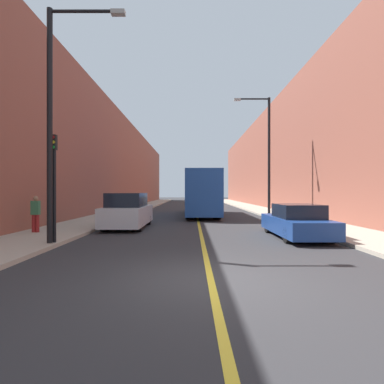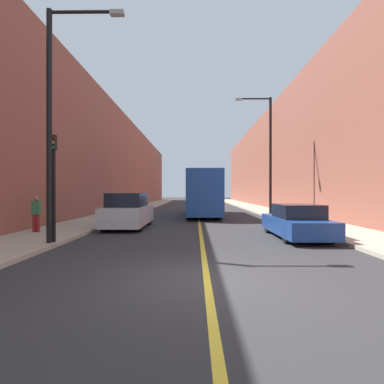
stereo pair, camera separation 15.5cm
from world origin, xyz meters
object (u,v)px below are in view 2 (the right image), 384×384
at_px(pedestrian, 36,213).
at_px(street_lamp_left, 56,110).
at_px(car_right_near, 296,222).
at_px(bus, 203,193).
at_px(parked_suv_left, 128,212).
at_px(street_lamp_right, 268,149).
at_px(traffic_light, 54,184).

bearing_deg(pedestrian, street_lamp_left, -52.02).
bearing_deg(street_lamp_left, car_right_near, 13.17).
bearing_deg(street_lamp_left, bus, 68.11).
xyz_separation_m(parked_suv_left, pedestrian, (-3.60, -2.78, 0.11)).
bearing_deg(street_lamp_right, traffic_light, -131.40).
bearing_deg(parked_suv_left, car_right_near, -23.46).
bearing_deg(street_lamp_left, pedestrian, 127.98).
relative_size(parked_suv_left, car_right_near, 1.05).
relative_size(bus, traffic_light, 2.71).
xyz_separation_m(car_right_near, street_lamp_right, (1.21, 10.09, 4.60)).
distance_m(car_right_near, street_lamp_right, 11.15).
distance_m(parked_suv_left, car_right_near, 8.72).
relative_size(parked_suv_left, pedestrian, 3.03).
bearing_deg(pedestrian, car_right_near, -3.41).
xyz_separation_m(street_lamp_right, traffic_light, (-10.69, -12.13, -2.98)).
relative_size(car_right_near, street_lamp_left, 0.57).
bearing_deg(parked_suv_left, bus, 62.92).
height_order(bus, street_lamp_right, street_lamp_right).
bearing_deg(traffic_light, parked_suv_left, 74.96).
bearing_deg(pedestrian, traffic_light, -52.25).
bearing_deg(bus, street_lamp_right, -20.22).
distance_m(parked_suv_left, pedestrian, 4.55).
relative_size(bus, pedestrian, 6.40).
height_order(traffic_light, pedestrian, traffic_light).
bearing_deg(car_right_near, street_lamp_right, 83.14).
relative_size(street_lamp_left, traffic_light, 2.15).
height_order(street_lamp_left, pedestrian, street_lamp_left).
height_order(parked_suv_left, street_lamp_left, street_lamp_left).
distance_m(bus, street_lamp_right, 6.22).
xyz_separation_m(parked_suv_left, traffic_light, (-1.48, -5.51, 1.39)).
height_order(street_lamp_right, pedestrian, street_lamp_right).
distance_m(bus, traffic_light, 15.10).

